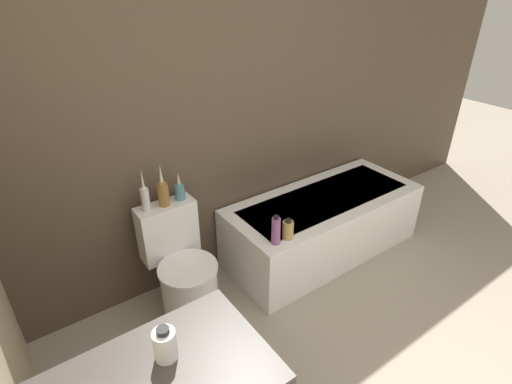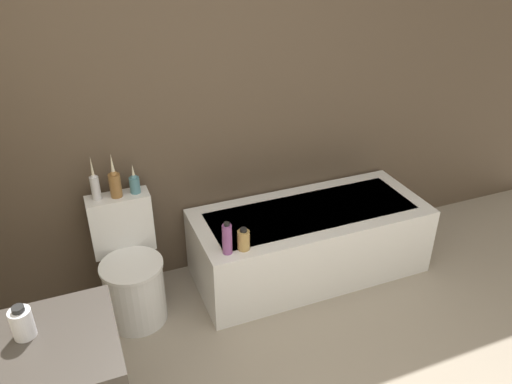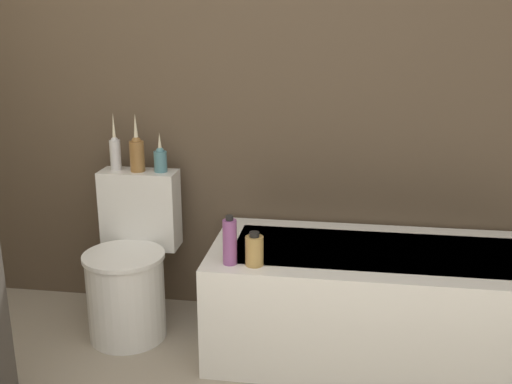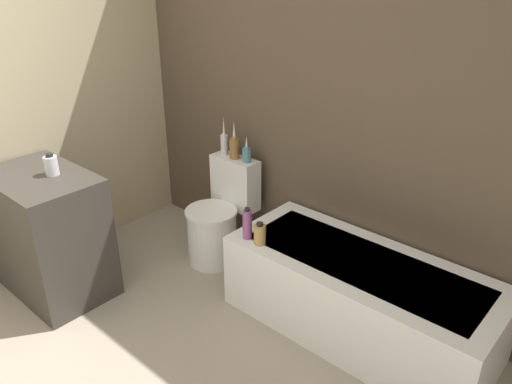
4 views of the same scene
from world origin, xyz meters
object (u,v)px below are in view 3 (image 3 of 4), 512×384
(vase_silver, at_px, (137,152))
(shampoo_bottle_short, at_px, (254,250))
(vase_gold, at_px, (115,151))
(toilet, at_px, (130,269))
(vase_bronze, at_px, (160,159))
(shampoo_bottle_tall, at_px, (230,241))
(bathtub, at_px, (390,302))

(vase_silver, height_order, shampoo_bottle_short, vase_silver)
(vase_gold, relative_size, shampoo_bottle_short, 1.94)
(toilet, xyz_separation_m, vase_bronze, (0.11, 0.19, 0.51))
(shampoo_bottle_tall, bearing_deg, toilet, 153.13)
(vase_gold, relative_size, vase_silver, 1.00)
(toilet, relative_size, shampoo_bottle_tall, 3.58)
(vase_gold, xyz_separation_m, shampoo_bottle_short, (0.76, -0.47, -0.28))
(toilet, height_order, vase_bronze, vase_bronze)
(bathtub, relative_size, vase_gold, 5.69)
(bathtub, height_order, shampoo_bottle_tall, shampoo_bottle_tall)
(vase_gold, bearing_deg, shampoo_bottle_short, -31.54)
(bathtub, relative_size, toilet, 2.12)
(vase_silver, bearing_deg, bathtub, -10.04)
(vase_silver, xyz_separation_m, shampoo_bottle_tall, (0.54, -0.46, -0.25))
(toilet, distance_m, vase_gold, 0.58)
(shampoo_bottle_short, bearing_deg, vase_silver, 144.75)
(shampoo_bottle_short, bearing_deg, toilet, 156.96)
(bathtub, distance_m, vase_gold, 1.48)
(toilet, distance_m, vase_silver, 0.56)
(bathtub, xyz_separation_m, vase_silver, (-1.22, 0.22, 0.60))
(vase_silver, xyz_separation_m, vase_bronze, (0.11, 0.01, -0.03))
(vase_silver, xyz_separation_m, shampoo_bottle_short, (0.64, -0.46, -0.29))
(toilet, relative_size, shampoo_bottle_short, 5.22)
(vase_gold, height_order, vase_silver, same)
(vase_gold, relative_size, vase_bronze, 1.46)
(vase_gold, height_order, shampoo_bottle_short, vase_gold)
(vase_silver, relative_size, shampoo_bottle_short, 1.95)
(vase_bronze, height_order, shampoo_bottle_tall, vase_bronze)
(bathtub, height_order, vase_gold, vase_gold)
(vase_silver, relative_size, vase_bronze, 1.47)
(vase_gold, distance_m, vase_bronze, 0.23)
(vase_gold, xyz_separation_m, shampoo_bottle_tall, (0.66, -0.47, -0.25))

